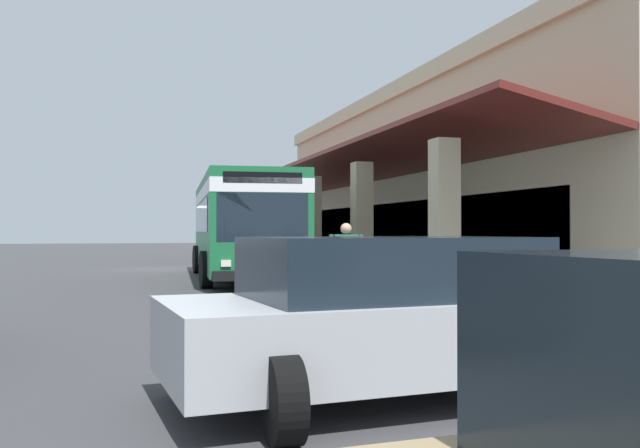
# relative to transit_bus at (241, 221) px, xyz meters

# --- Properties ---
(ground) EXTENTS (120.00, 120.00, 0.00)m
(ground) POSITION_rel_transit_bus_xyz_m (-6.11, 6.04, -1.85)
(ground) COLOR #38383A
(curb_strip) EXTENTS (33.30, 0.50, 0.12)m
(curb_strip) POSITION_rel_transit_bus_xyz_m (-3.36, 2.80, -1.79)
(curb_strip) COLOR #9E998E
(curb_strip) RESTS_ON ground
(plaza_building) EXTENTS (28.05, 15.81, 7.18)m
(plaza_building) POSITION_rel_transit_bus_xyz_m (-3.36, 12.42, 1.74)
(plaza_building) COLOR #C6B793
(plaza_building) RESTS_ON ground
(transit_bus) EXTENTS (11.36, 3.37, 3.34)m
(transit_bus) POSITION_rel_transit_bus_xyz_m (0.00, 0.00, 0.00)
(transit_bus) COLOR #196638
(transit_bus) RESTS_ON ground
(parked_sedan_silver) EXTENTS (2.69, 4.54, 1.47)m
(parked_sedan_silver) POSITION_rel_transit_bus_xyz_m (16.09, -1.23, -1.10)
(parked_sedan_silver) COLOR #B2B5BA
(parked_sedan_silver) RESTS_ON ground
(pedestrian) EXTENTS (0.45, 0.66, 1.68)m
(pedestrian) POSITION_rel_transit_bus_xyz_m (8.84, 0.62, -0.91)
(pedestrian) COLOR navy
(pedestrian) RESTS_ON ground
(potted_palm) EXTENTS (1.47, 1.59, 2.47)m
(potted_palm) POSITION_rel_transit_bus_xyz_m (-11.17, 4.10, -1.31)
(potted_palm) COLOR #4C4742
(potted_palm) RESTS_ON ground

